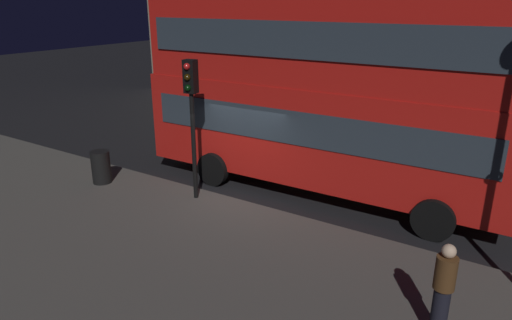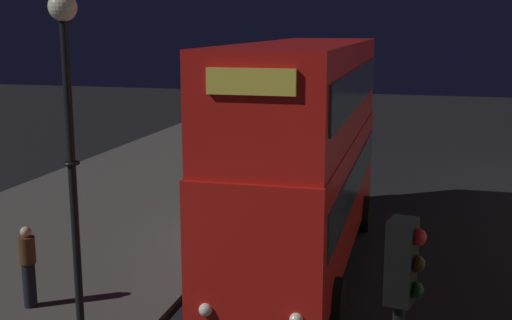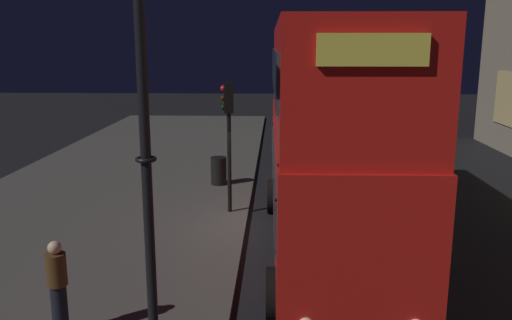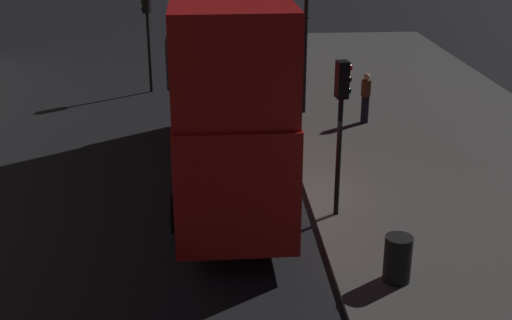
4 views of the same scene
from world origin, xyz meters
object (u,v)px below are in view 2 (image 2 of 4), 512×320
Objects in this scene: traffic_light_near_kerb at (232,129)px; litter_bin at (241,180)px; double_decker_bus at (304,143)px; street_lamp at (68,106)px; pedestrian at (28,265)px.

traffic_light_near_kerb is 3.88× the size of litter_bin.
street_lamp is (5.76, -2.90, 1.47)m from double_decker_bus.
litter_bin is (-11.34, -0.33, -3.87)m from street_lamp.
street_lamp is at bearing 1.66° from litter_bin.
litter_bin is at bearing -150.80° from double_decker_bus.
double_decker_bus is at bearing 30.09° from litter_bin.
double_decker_bus reaches higher than pedestrian.
traffic_light_near_kerb is (-2.49, -2.59, -0.16)m from double_decker_bus.
double_decker_bus is at bearing 153.24° from street_lamp.
double_decker_bus is at bearing 38.46° from traffic_light_near_kerb.
pedestrian is (-1.31, -1.91, -3.47)m from street_lamp.
pedestrian is at bearing -124.36° from street_lamp.
traffic_light_near_kerb is at bearing -99.92° from pedestrian.
double_decker_bus is 6.62m from street_lamp.
pedestrian is at bearing -48.11° from double_decker_bus.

